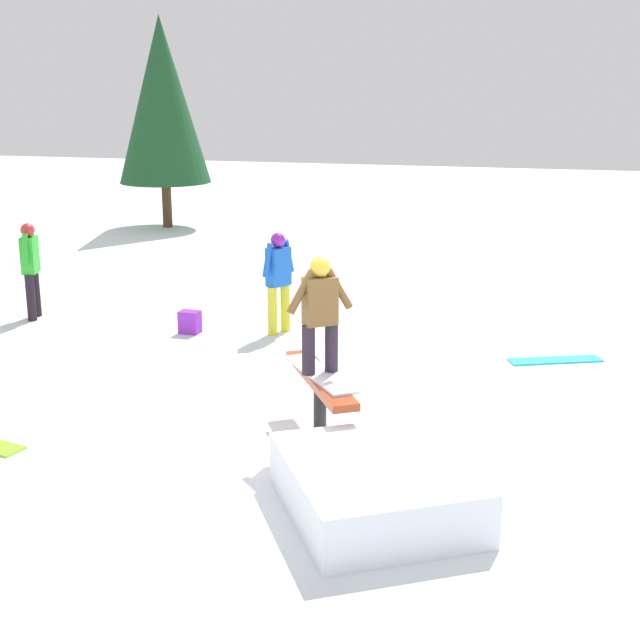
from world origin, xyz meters
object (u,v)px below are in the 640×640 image
bystander_blue (278,277)px  pine_tree_near (162,100)px  rail_feature (320,386)px  main_rider_on_rail (320,318)px  loose_snowboard_cyan (555,360)px  backpack_on_snow (190,322)px  bystander_green (31,265)px

bystander_blue → pine_tree_near: bearing=-118.8°
rail_feature → pine_tree_near: bearing=-0.3°
rail_feature → main_rider_on_rail: (0.00, 0.00, 0.74)m
rail_feature → main_rider_on_rail: main_rider_on_rail is taller
loose_snowboard_cyan → pine_tree_near: bearing=114.2°
backpack_on_snow → pine_tree_near: (8.96, 4.32, 2.98)m
loose_snowboard_cyan → rail_feature: bearing=-148.7°
loose_snowboard_cyan → main_rider_on_rail: bearing=-148.7°
main_rider_on_rail → bystander_green: bearing=20.5°
rail_feature → pine_tree_near: pine_tree_near is taller
rail_feature → backpack_on_snow: size_ratio=5.06×
main_rider_on_rail → loose_snowboard_cyan: bearing=-73.1°
rail_feature → bystander_green: bystander_green is taller
bystander_green → rail_feature: bearing=-138.1°
rail_feature → loose_snowboard_cyan: bearing=-66.6°
rail_feature → bystander_blue: size_ratio=1.13×
bystander_blue → backpack_on_snow: (-0.35, 1.29, -0.68)m
backpack_on_snow → rail_feature: bearing=-46.7°
bystander_blue → backpack_on_snow: bearing=-46.7°
bystander_blue → backpack_on_snow: bystander_blue is taller
bystander_green → backpack_on_snow: size_ratio=4.48×
bystander_blue → main_rider_on_rail: bearing=51.3°
loose_snowboard_cyan → backpack_on_snow: (0.04, 5.31, 0.16)m
rail_feature → main_rider_on_rail: 0.74m
loose_snowboard_cyan → pine_tree_near: 13.55m
main_rider_on_rail → loose_snowboard_cyan: main_rider_on_rail is taller
pine_tree_near → rail_feature: bearing=-149.7°
rail_feature → main_rider_on_rail: size_ratio=1.36×
bystander_green → pine_tree_near: (8.78, 1.59, 2.29)m
bystander_green → backpack_on_snow: bearing=-109.6°
rail_feature → backpack_on_snow: rail_feature is taller
main_rider_on_rail → pine_tree_near: (12.34, 7.20, 1.84)m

